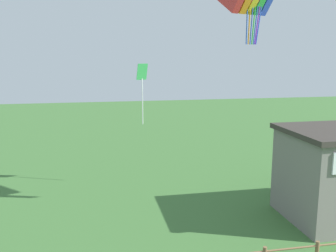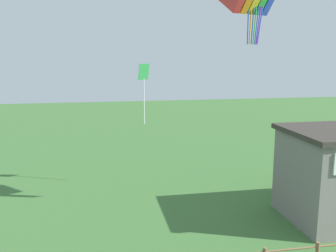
{
  "view_description": "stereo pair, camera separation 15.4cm",
  "coord_description": "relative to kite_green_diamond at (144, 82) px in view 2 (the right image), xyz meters",
  "views": [
    {
      "loc": [
        -2.62,
        -4.02,
        7.65
      ],
      "look_at": [
        0.0,
        9.1,
        5.14
      ],
      "focal_mm": 40.0,
      "sensor_mm": 36.0,
      "label": 1
    },
    {
      "loc": [
        -2.47,
        -4.05,
        7.65
      ],
      "look_at": [
        0.0,
        9.1,
        5.14
      ],
      "focal_mm": 40.0,
      "sensor_mm": 36.0,
      "label": 2
    }
  ],
  "objects": [
    {
      "name": "kite_green_diamond",
      "position": [
        0.0,
        0.0,
        0.0
      ],
      "size": [
        0.69,
        0.48,
        3.48
      ],
      "color": "green"
    }
  ]
}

